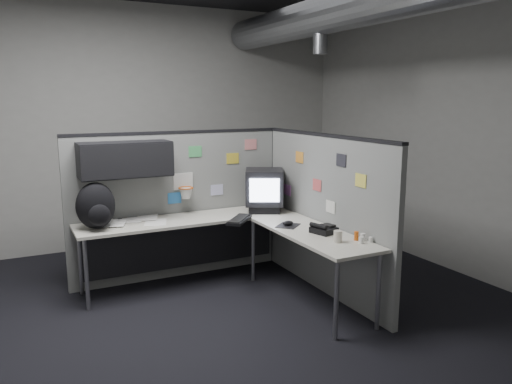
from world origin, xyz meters
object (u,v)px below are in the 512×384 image
keyboard (239,220)px  phone (323,229)px  monitor (264,190)px  backpack (96,207)px  desk (220,232)px

keyboard → phone: phone is taller
monitor → phone: size_ratio=2.19×
monitor → phone: bearing=-105.0°
backpack → monitor: bearing=16.9°
desk → monitor: 0.77m
phone → backpack: 2.19m
desk → keyboard: keyboard is taller
monitor → phone: 1.11m
monitor → backpack: monitor is taller
keyboard → monitor: bearing=32.6°
monitor → keyboard: 0.60m
desk → backpack: (-1.18, 0.25, 0.34)m
desk → monitor: monitor is taller
desk → phone: phone is taller
desk → phone: size_ratio=9.21×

